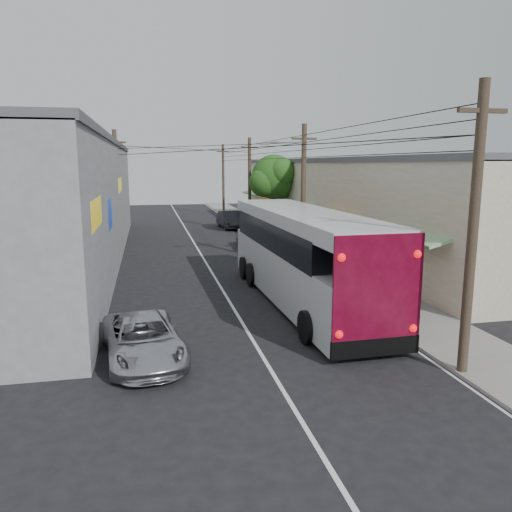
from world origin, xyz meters
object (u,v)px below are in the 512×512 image
Objects in this scene: parked_car_mid at (253,239)px; pedestrian_near at (305,249)px; parked_suv at (265,244)px; jeepney at (143,339)px; pedestrian_far at (315,246)px; parked_car_far at (230,220)px; coach_bus at (302,255)px.

parked_car_mid is 2.17× the size of pedestrian_near.
parked_suv is at bearing -52.30° from pedestrian_near.
pedestrian_near is at bearing -73.63° from parked_suv.
pedestrian_far is at bearing 46.08° from jeepney.
parked_suv is 1.13× the size of parked_car_far.
coach_bus is 9.48m from pedestrian_far.
parked_car_far is 16.72m from pedestrian_far.
coach_bus is 25.29m from parked_car_far.
jeepney is 0.87× the size of parked_suv.
pedestrian_far is at bearing -44.00° from parked_suv.
pedestrian_far is (2.49, -16.53, 0.12)m from parked_car_far.
coach_bus is at bearing 89.78° from pedestrian_near.
parked_car_mid is 7.15m from pedestrian_near.
parked_suv is 2.86m from parked_car_mid.
pedestrian_far is (2.57, -2.29, 0.13)m from parked_suv.
parked_suv is at bearing 57.14° from jeepney.
pedestrian_far is at bearing -85.98° from parked_car_far.
jeepney is 20.38m from parked_car_mid.
pedestrian_far is at bearing 66.37° from coach_bus.
parked_car_far is at bearing 87.42° from parked_suv.
parked_suv is 3.42× the size of pedestrian_far.
parked_suv is (1.01, 10.99, -1.25)m from coach_bus.
parked_suv is 1.33× the size of parked_car_mid.
pedestrian_far is (10.16, 13.86, 0.26)m from jeepney.
parked_suv reaches higher than parked_car_mid.
pedestrian_near is 2.18m from pedestrian_far.
pedestrian_near is (8.98, 12.04, 0.41)m from jeepney.
parked_suv is (7.59, 16.15, 0.14)m from jeepney.
jeepney is 31.35m from parked_car_far.
pedestrian_far is (2.78, -5.14, 0.22)m from parked_car_mid.
parked_car_mid is (0.80, 13.84, -1.35)m from coach_bus.
parked_car_far is at bearing 68.16° from jeepney.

